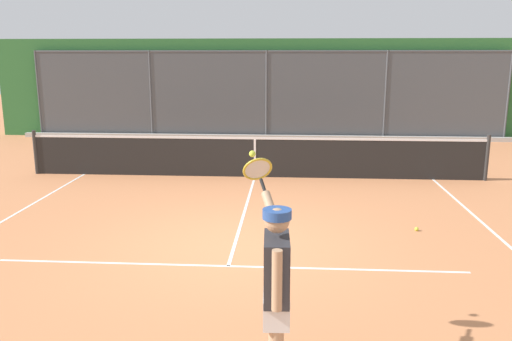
# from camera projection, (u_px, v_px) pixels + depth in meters

# --- Properties ---
(ground_plane) EXTENTS (60.00, 60.00, 0.00)m
(ground_plane) POSITION_uv_depth(u_px,v_px,m) (235.00, 245.00, 7.92)
(ground_plane) COLOR #C67A4C
(court_line_markings) EXTENTS (8.42, 9.82, 0.01)m
(court_line_markings) POSITION_uv_depth(u_px,v_px,m) (225.00, 276.00, 6.82)
(court_line_markings) COLOR white
(court_line_markings) RESTS_ON ground
(fence_backdrop) EXTENTS (19.13, 1.37, 3.40)m
(fence_backdrop) POSITION_uv_depth(u_px,v_px,m) (267.00, 89.00, 18.33)
(fence_backdrop) COLOR #474C51
(fence_backdrop) RESTS_ON ground
(tennis_net) EXTENTS (10.82, 0.09, 1.07)m
(tennis_net) POSITION_uv_depth(u_px,v_px,m) (255.00, 157.00, 12.27)
(tennis_net) COLOR #2D2D2D
(tennis_net) RESTS_ON ground
(tennis_player) EXTENTS (0.51, 1.36, 1.92)m
(tennis_player) POSITION_uv_depth(u_px,v_px,m) (276.00, 285.00, 4.36)
(tennis_player) COLOR silver
(tennis_player) RESTS_ON ground
(tennis_ball_mid_court) EXTENTS (0.07, 0.07, 0.07)m
(tennis_ball_mid_court) POSITION_uv_depth(u_px,v_px,m) (417.00, 229.00, 8.56)
(tennis_ball_mid_court) COLOR #C1D138
(tennis_ball_mid_court) RESTS_ON ground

